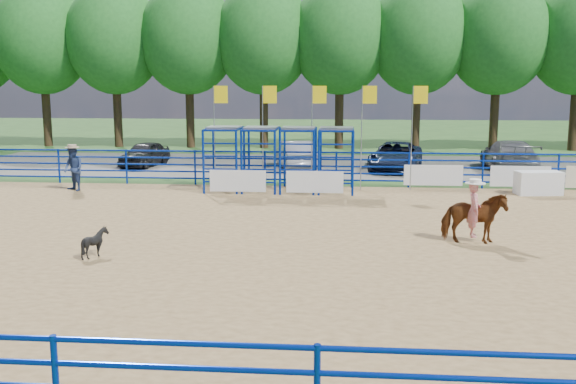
% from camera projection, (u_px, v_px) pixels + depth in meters
% --- Properties ---
extents(ground, '(120.00, 120.00, 0.00)m').
position_uv_depth(ground, '(332.00, 247.00, 17.08)').
color(ground, '#325923').
rests_on(ground, ground).
extents(arena_dirt, '(30.00, 20.00, 0.02)m').
position_uv_depth(arena_dirt, '(332.00, 247.00, 17.08)').
color(arena_dirt, '#A58452').
rests_on(arena_dirt, ground).
extents(gravel_strip, '(40.00, 10.00, 0.01)m').
position_uv_depth(gravel_strip, '(337.00, 166.00, 33.78)').
color(gravel_strip, slate).
rests_on(gravel_strip, ground).
extents(announcer_table, '(1.79, 1.02, 0.91)m').
position_uv_depth(announcer_table, '(538.00, 183.00, 24.91)').
color(announcer_table, white).
rests_on(announcer_table, arena_dirt).
extents(horse_and_rider, '(1.71, 0.85, 2.50)m').
position_uv_depth(horse_and_rider, '(474.00, 212.00, 17.26)').
color(horse_and_rider, brown).
rests_on(horse_and_rider, arena_dirt).
extents(calf, '(0.83, 0.78, 0.74)m').
position_uv_depth(calf, '(95.00, 242.00, 15.98)').
color(calf, black).
rests_on(calf, arena_dirt).
extents(spectator_cowboy, '(1.10, 1.06, 1.84)m').
position_uv_depth(spectator_cowboy, '(73.00, 168.00, 25.69)').
color(spectator_cowboy, navy).
rests_on(spectator_cowboy, arena_dirt).
extents(car_a, '(2.08, 3.93, 1.27)m').
position_uv_depth(car_a, '(145.00, 154.00, 33.51)').
color(car_a, black).
rests_on(car_a, gravel_strip).
extents(car_b, '(2.51, 4.61, 1.44)m').
position_uv_depth(car_b, '(296.00, 155.00, 32.30)').
color(car_b, gray).
rests_on(car_b, gravel_strip).
extents(car_c, '(3.22, 5.32, 1.38)m').
position_uv_depth(car_c, '(396.00, 156.00, 32.03)').
color(car_c, '#131B31').
rests_on(car_c, gravel_strip).
extents(car_d, '(2.39, 5.36, 1.53)m').
position_uv_depth(car_d, '(509.00, 155.00, 31.68)').
color(car_d, '#5E5E61').
rests_on(car_d, gravel_strip).
extents(perimeter_fence, '(30.10, 20.10, 1.50)m').
position_uv_depth(perimeter_fence, '(332.00, 219.00, 16.96)').
color(perimeter_fence, '#07279A').
rests_on(perimeter_fence, ground).
extents(chute_assembly, '(19.32, 2.41, 4.20)m').
position_uv_depth(chute_assembly, '(289.00, 160.00, 25.71)').
color(chute_assembly, '#07279A').
rests_on(chute_assembly, ground).
extents(treeline, '(56.40, 6.40, 11.24)m').
position_uv_depth(treeline, '(340.00, 32.00, 41.35)').
color(treeline, '#3F2B19').
rests_on(treeline, ground).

